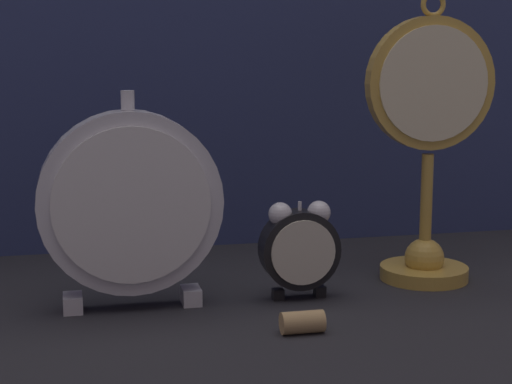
{
  "coord_description": "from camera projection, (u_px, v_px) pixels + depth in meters",
  "views": [
    {
      "loc": [
        -0.2,
        -0.82,
        0.28
      ],
      "look_at": [
        0.0,
        0.08,
        0.12
      ],
      "focal_mm": 60.0,
      "sensor_mm": 36.0,
      "label": 1
    }
  ],
  "objects": [
    {
      "name": "mantel_clock_silver",
      "position": [
        130.0,
        204.0,
        0.89
      ],
      "size": [
        0.19,
        0.04,
        0.23
      ],
      "color": "silver",
      "rests_on": "ground_plane"
    },
    {
      "name": "alarm_clock_twin_bell",
      "position": [
        300.0,
        245.0,
        0.93
      ],
      "size": [
        0.09,
        0.03,
        0.11
      ],
      "color": "black",
      "rests_on": "ground_plane"
    },
    {
      "name": "fabric_backdrop_drape",
      "position": [
        215.0,
        7.0,
        1.14
      ],
      "size": [
        1.65,
        0.01,
        0.65
      ],
      "primitive_type": "cube",
      "color": "navy",
      "rests_on": "ground_plane"
    },
    {
      "name": "ground_plane",
      "position": [
        273.0,
        316.0,
        0.88
      ],
      "size": [
        4.0,
        4.0,
        0.0
      ],
      "primitive_type": "plane",
      "color": "#232328"
    },
    {
      "name": "wine_cork",
      "position": [
        302.0,
        322.0,
        0.83
      ],
      "size": [
        0.04,
        0.02,
        0.02
      ],
      "primitive_type": "cylinder",
      "rotation": [
        0.0,
        1.57,
        0.0
      ],
      "color": "tan",
      "rests_on": "ground_plane"
    },
    {
      "name": "pocket_watch_on_stand",
      "position": [
        428.0,
        152.0,
        0.99
      ],
      "size": [
        0.15,
        0.1,
        0.34
      ],
      "color": "gold",
      "rests_on": "ground_plane"
    }
  ]
}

